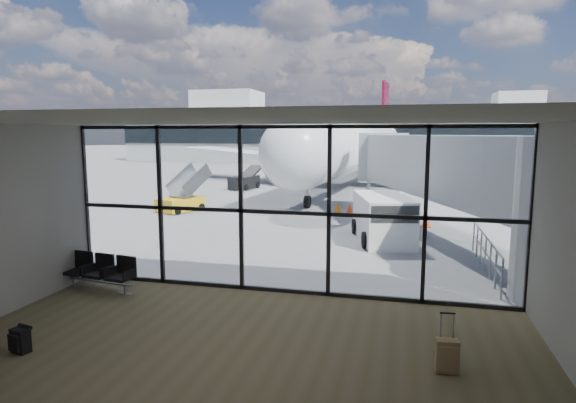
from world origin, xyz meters
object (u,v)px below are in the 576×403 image
at_px(service_van, 383,218).
at_px(suitcase, 447,355).
at_px(belt_loader, 245,181).
at_px(mobile_stairs, 182,202).
at_px(airliner, 358,146).
at_px(seating_row, 101,270).
at_px(backpack, 20,340).

bearing_deg(service_van, suitcase, -95.36).
relative_size(suitcase, belt_loader, 0.28).
distance_m(service_van, mobile_stairs, 12.33).
bearing_deg(service_van, airliner, 84.16).
distance_m(seating_row, service_van, 10.80).
xyz_separation_m(airliner, service_van, (3.32, -23.11, -2.23)).
height_order(backpack, belt_loader, belt_loader).
bearing_deg(airliner, suitcase, -76.77).
distance_m(backpack, mobile_stairs, 17.52).
bearing_deg(suitcase, seating_row, 157.34).
distance_m(suitcase, belt_loader, 29.87).
bearing_deg(seating_row, belt_loader, 107.12).
bearing_deg(backpack, mobile_stairs, 119.14).
bearing_deg(suitcase, backpack, -177.69).
relative_size(seating_row, suitcase, 2.01).
bearing_deg(mobile_stairs, suitcase, -29.89).
bearing_deg(service_van, mobile_stairs, 141.87).
xyz_separation_m(seating_row, mobile_stairs, (-3.96, 13.00, -0.04)).
distance_m(seating_row, belt_loader, 24.55).
xyz_separation_m(seating_row, airliner, (3.96, 31.07, 2.63)).
xyz_separation_m(service_van, mobile_stairs, (-11.24, 5.03, -0.43)).
bearing_deg(mobile_stairs, belt_loader, 111.39).
bearing_deg(mobile_stairs, seating_row, -52.29).
relative_size(backpack, airliner, 0.01).
bearing_deg(suitcase, airliner, 92.47).
xyz_separation_m(suitcase, service_van, (-1.62, 10.65, 0.61)).
bearing_deg(service_van, seating_row, -146.45).
distance_m(belt_loader, mobile_stairs, 11.21).
bearing_deg(seating_row, airliner, 90.27).
xyz_separation_m(seating_row, belt_loader, (-4.09, 24.21, 0.04)).
bearing_deg(backpack, service_van, 74.63).
height_order(airliner, mobile_stairs, airliner).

